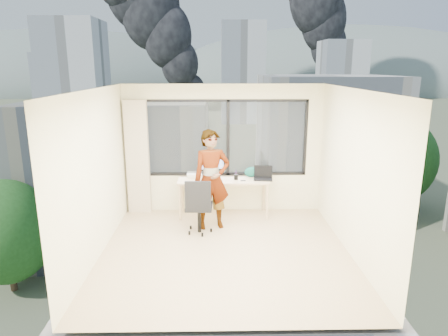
{
  "coord_description": "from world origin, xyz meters",
  "views": [
    {
      "loc": [
        -0.13,
        -5.9,
        2.92
      ],
      "look_at": [
        0.0,
        1.0,
        1.15
      ],
      "focal_mm": 31.73,
      "sensor_mm": 36.0,
      "label": 1
    }
  ],
  "objects_px": {
    "desk": "(223,197)",
    "chair": "(199,205)",
    "monitor": "(212,165)",
    "person": "(212,180)",
    "laptop": "(263,174)",
    "game_console": "(195,175)",
    "handbag": "(251,172)"
  },
  "relations": [
    {
      "from": "game_console",
      "to": "monitor",
      "type": "bearing_deg",
      "value": -14.68
    },
    {
      "from": "chair",
      "to": "handbag",
      "type": "bearing_deg",
      "value": 47.09
    },
    {
      "from": "desk",
      "to": "monitor",
      "type": "bearing_deg",
      "value": 147.42
    },
    {
      "from": "person",
      "to": "monitor",
      "type": "relative_size",
      "value": 3.63
    },
    {
      "from": "game_console",
      "to": "laptop",
      "type": "xyz_separation_m",
      "value": [
        1.37,
        -0.27,
        0.08
      ]
    },
    {
      "from": "game_console",
      "to": "person",
      "type": "bearing_deg",
      "value": -68.07
    },
    {
      "from": "desk",
      "to": "laptop",
      "type": "relative_size",
      "value": 4.64
    },
    {
      "from": "chair",
      "to": "game_console",
      "type": "xyz_separation_m",
      "value": [
        -0.13,
        1.09,
        0.27
      ]
    },
    {
      "from": "laptop",
      "to": "handbag",
      "type": "bearing_deg",
      "value": 143.27
    },
    {
      "from": "game_console",
      "to": "handbag",
      "type": "bearing_deg",
      "value": -4.13
    },
    {
      "from": "chair",
      "to": "desk",
      "type": "bearing_deg",
      "value": 64.32
    },
    {
      "from": "desk",
      "to": "person",
      "type": "distance_m",
      "value": 0.86
    },
    {
      "from": "person",
      "to": "game_console",
      "type": "distance_m",
      "value": 0.93
    },
    {
      "from": "chair",
      "to": "game_console",
      "type": "distance_m",
      "value": 1.13
    },
    {
      "from": "desk",
      "to": "chair",
      "type": "bearing_deg",
      "value": -117.71
    },
    {
      "from": "person",
      "to": "monitor",
      "type": "xyz_separation_m",
      "value": [
        0.01,
        0.76,
        0.08
      ]
    },
    {
      "from": "chair",
      "to": "laptop",
      "type": "distance_m",
      "value": 1.52
    },
    {
      "from": "desk",
      "to": "game_console",
      "type": "bearing_deg",
      "value": 158.46
    },
    {
      "from": "person",
      "to": "laptop",
      "type": "relative_size",
      "value": 4.74
    },
    {
      "from": "chair",
      "to": "person",
      "type": "bearing_deg",
      "value": 48.46
    },
    {
      "from": "desk",
      "to": "monitor",
      "type": "xyz_separation_m",
      "value": [
        -0.22,
        0.14,
        0.63
      ]
    },
    {
      "from": "chair",
      "to": "person",
      "type": "height_order",
      "value": "person"
    },
    {
      "from": "handbag",
      "to": "laptop",
      "type": "bearing_deg",
      "value": -55.21
    },
    {
      "from": "person",
      "to": "monitor",
      "type": "distance_m",
      "value": 0.77
    },
    {
      "from": "laptop",
      "to": "handbag",
      "type": "distance_m",
      "value": 0.3
    },
    {
      "from": "laptop",
      "to": "monitor",
      "type": "bearing_deg",
      "value": 176.18
    },
    {
      "from": "desk",
      "to": "chair",
      "type": "height_order",
      "value": "chair"
    },
    {
      "from": "desk",
      "to": "chair",
      "type": "distance_m",
      "value": 0.98
    },
    {
      "from": "desk",
      "to": "handbag",
      "type": "xyz_separation_m",
      "value": [
        0.57,
        0.16,
        0.48
      ]
    },
    {
      "from": "person",
      "to": "laptop",
      "type": "distance_m",
      "value": 1.17
    },
    {
      "from": "chair",
      "to": "person",
      "type": "xyz_separation_m",
      "value": [
        0.23,
        0.24,
        0.4
      ]
    },
    {
      "from": "game_console",
      "to": "laptop",
      "type": "relative_size",
      "value": 0.79
    }
  ]
}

